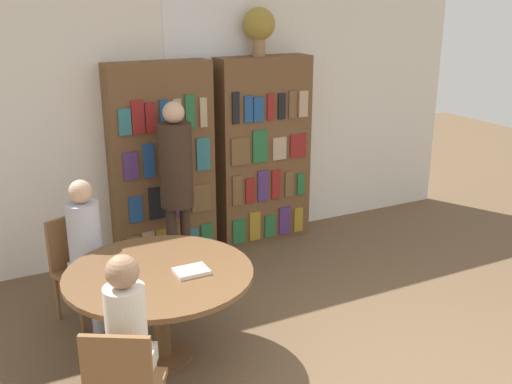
{
  "coord_description": "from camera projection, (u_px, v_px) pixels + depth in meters",
  "views": [
    {
      "loc": [
        -2.4,
        -2.47,
        2.64
      ],
      "look_at": [
        -0.19,
        1.83,
        1.05
      ],
      "focal_mm": 42.0,
      "sensor_mm": 36.0,
      "label": 1
    }
  ],
  "objects": [
    {
      "name": "wall_back",
      "position": [
        206.0,
        108.0,
        6.32
      ],
      "size": [
        6.4,
        0.07,
        3.0
      ],
      "color": "silver",
      "rests_on": "ground_plane"
    },
    {
      "name": "bookshelf_left",
      "position": [
        162.0,
        164.0,
        6.06
      ],
      "size": [
        1.04,
        0.34,
        2.04
      ],
      "color": "brown",
      "rests_on": "ground_plane"
    },
    {
      "name": "bookshelf_right",
      "position": [
        263.0,
        151.0,
        6.56
      ],
      "size": [
        1.04,
        0.34,
        2.04
      ],
      "color": "brown",
      "rests_on": "ground_plane"
    },
    {
      "name": "flower_vase",
      "position": [
        259.0,
        26.0,
        6.12
      ],
      "size": [
        0.34,
        0.34,
        0.49
      ],
      "color": "#997047",
      "rests_on": "bookshelf_right"
    },
    {
      "name": "reading_table",
      "position": [
        160.0,
        284.0,
        4.39
      ],
      "size": [
        1.38,
        1.38,
        0.73
      ],
      "color": "brown",
      "rests_on": "ground_plane"
    },
    {
      "name": "chair_left_side",
      "position": [
        78.0,
        263.0,
        5.05
      ],
      "size": [
        0.53,
        0.53,
        0.89
      ],
      "rotation": [
        0.0,
        0.0,
        -2.73
      ],
      "color": "brown",
      "rests_on": "ground_plane"
    },
    {
      "name": "seated_reader_left",
      "position": [
        88.0,
        244.0,
        4.88
      ],
      "size": [
        0.37,
        0.41,
        1.25
      ],
      "rotation": [
        0.0,
        0.0,
        -2.73
      ],
      "color": "#B2B7C6",
      "rests_on": "ground_plane"
    },
    {
      "name": "seated_reader_right",
      "position": [
        129.0,
        336.0,
        3.56
      ],
      "size": [
        0.37,
        0.4,
        1.25
      ],
      "rotation": [
        0.0,
        0.0,
        -0.53
      ],
      "color": "silver",
      "rests_on": "ground_plane"
    },
    {
      "name": "librarian_standing",
      "position": [
        176.0,
        172.0,
        5.6
      ],
      "size": [
        0.32,
        0.59,
        1.73
      ],
      "color": "#332319",
      "rests_on": "ground_plane"
    },
    {
      "name": "open_book_on_table",
      "position": [
        191.0,
        271.0,
        4.33
      ],
      "size": [
        0.24,
        0.18,
        0.03
      ],
      "color": "silver",
      "rests_on": "reading_table"
    }
  ]
}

